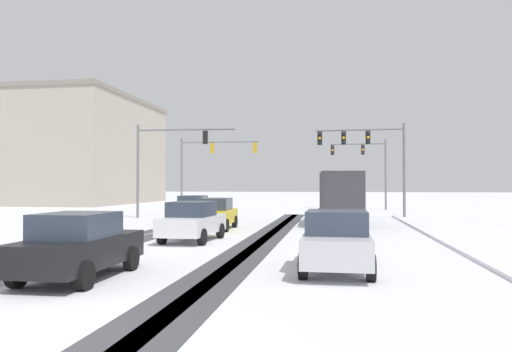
{
  "coord_description": "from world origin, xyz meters",
  "views": [
    {
      "loc": [
        4.36,
        -6.88,
        2.3
      ],
      "look_at": [
        0.0,
        20.72,
        2.8
      ],
      "focal_mm": 34.49,
      "sensor_mm": 36.0,
      "label": 1
    }
  ],
  "objects_px": {
    "car_black_fifth": "(79,245)",
    "traffic_signal_near_right": "(368,149)",
    "traffic_signal_near_left": "(165,153)",
    "car_grey_lead": "(193,208)",
    "traffic_signal_far_right": "(366,160)",
    "car_silver_fourth": "(337,241)",
    "car_white_third": "(193,221)",
    "car_yellow_cab_second": "(215,214)",
    "office_building_far_left_block": "(52,151)",
    "traffic_signal_far_left": "(209,158)",
    "box_truck_delivery": "(339,196)"
  },
  "relations": [
    {
      "from": "traffic_signal_far_right",
      "to": "box_truck_delivery",
      "type": "bearing_deg",
      "value": -98.53
    },
    {
      "from": "traffic_signal_far_left",
      "to": "car_silver_fourth",
      "type": "bearing_deg",
      "value": -69.31
    },
    {
      "from": "traffic_signal_near_right",
      "to": "traffic_signal_near_left",
      "type": "height_order",
      "value": "same"
    },
    {
      "from": "car_grey_lead",
      "to": "office_building_far_left_block",
      "type": "distance_m",
      "value": 38.18
    },
    {
      "from": "car_yellow_cab_second",
      "to": "box_truck_delivery",
      "type": "relative_size",
      "value": 0.55
    },
    {
      "from": "box_truck_delivery",
      "to": "car_silver_fourth",
      "type": "bearing_deg",
      "value": -90.92
    },
    {
      "from": "car_yellow_cab_second",
      "to": "car_white_third",
      "type": "xyz_separation_m",
      "value": [
        0.34,
        -5.21,
        0.0
      ]
    },
    {
      "from": "traffic_signal_near_left",
      "to": "car_white_third",
      "type": "relative_size",
      "value": 1.66
    },
    {
      "from": "traffic_signal_far_left",
      "to": "car_white_third",
      "type": "relative_size",
      "value": 1.7
    },
    {
      "from": "car_grey_lead",
      "to": "office_building_far_left_block",
      "type": "relative_size",
      "value": 0.18
    },
    {
      "from": "traffic_signal_far_left",
      "to": "traffic_signal_far_right",
      "type": "height_order",
      "value": "same"
    },
    {
      "from": "car_black_fifth",
      "to": "traffic_signal_near_right",
      "type": "bearing_deg",
      "value": 69.91
    },
    {
      "from": "car_yellow_cab_second",
      "to": "box_truck_delivery",
      "type": "xyz_separation_m",
      "value": [
        6.36,
        4.22,
        0.82
      ]
    },
    {
      "from": "car_grey_lead",
      "to": "car_white_third",
      "type": "height_order",
      "value": "same"
    },
    {
      "from": "car_white_third",
      "to": "office_building_far_left_block",
      "type": "distance_m",
      "value": 48.25
    },
    {
      "from": "traffic_signal_near_right",
      "to": "car_silver_fourth",
      "type": "relative_size",
      "value": 1.58
    },
    {
      "from": "traffic_signal_near_left",
      "to": "car_yellow_cab_second",
      "type": "relative_size",
      "value": 1.67
    },
    {
      "from": "traffic_signal_near_left",
      "to": "car_grey_lead",
      "type": "xyz_separation_m",
      "value": [
        2.74,
        -2.42,
        -3.66
      ]
    },
    {
      "from": "car_grey_lead",
      "to": "car_yellow_cab_second",
      "type": "xyz_separation_m",
      "value": [
        2.76,
        -5.54,
        0.0
      ]
    },
    {
      "from": "traffic_signal_far_right",
      "to": "traffic_signal_near_left",
      "type": "bearing_deg",
      "value": -136.04
    },
    {
      "from": "car_yellow_cab_second",
      "to": "car_black_fifth",
      "type": "height_order",
      "value": "same"
    },
    {
      "from": "car_yellow_cab_second",
      "to": "office_building_far_left_block",
      "type": "relative_size",
      "value": 0.18
    },
    {
      "from": "traffic_signal_far_left",
      "to": "car_silver_fourth",
      "type": "height_order",
      "value": "traffic_signal_far_left"
    },
    {
      "from": "car_white_third",
      "to": "box_truck_delivery",
      "type": "height_order",
      "value": "box_truck_delivery"
    },
    {
      "from": "car_black_fifth",
      "to": "traffic_signal_far_left",
      "type": "bearing_deg",
      "value": 98.73
    },
    {
      "from": "traffic_signal_near_left",
      "to": "box_truck_delivery",
      "type": "bearing_deg",
      "value": -17.48
    },
    {
      "from": "car_yellow_cab_second",
      "to": "office_building_far_left_block",
      "type": "bearing_deg",
      "value": 131.79
    },
    {
      "from": "traffic_signal_near_right",
      "to": "car_white_third",
      "type": "height_order",
      "value": "traffic_signal_near_right"
    },
    {
      "from": "car_white_third",
      "to": "traffic_signal_far_right",
      "type": "bearing_deg",
      "value": 72.28
    },
    {
      "from": "traffic_signal_near_right",
      "to": "office_building_far_left_block",
      "type": "bearing_deg",
      "value": 148.88
    },
    {
      "from": "traffic_signal_far_right",
      "to": "car_silver_fourth",
      "type": "distance_m",
      "value": 33.67
    },
    {
      "from": "car_grey_lead",
      "to": "box_truck_delivery",
      "type": "relative_size",
      "value": 0.56
    },
    {
      "from": "car_grey_lead",
      "to": "car_white_third",
      "type": "xyz_separation_m",
      "value": [
        3.1,
        -10.76,
        0.0
      ]
    },
    {
      "from": "traffic_signal_far_right",
      "to": "car_black_fifth",
      "type": "bearing_deg",
      "value": -104.56
    },
    {
      "from": "traffic_signal_near_left",
      "to": "car_grey_lead",
      "type": "bearing_deg",
      "value": -41.38
    },
    {
      "from": "car_white_third",
      "to": "office_building_far_left_block",
      "type": "height_order",
      "value": "office_building_far_left_block"
    },
    {
      "from": "traffic_signal_far_right",
      "to": "traffic_signal_far_left",
      "type": "bearing_deg",
      "value": -163.99
    },
    {
      "from": "traffic_signal_far_right",
      "to": "box_truck_delivery",
      "type": "relative_size",
      "value": 0.87
    },
    {
      "from": "traffic_signal_near_left",
      "to": "office_building_far_left_block",
      "type": "distance_m",
      "value": 34.17
    },
    {
      "from": "traffic_signal_near_left",
      "to": "car_grey_lead",
      "type": "relative_size",
      "value": 1.65
    },
    {
      "from": "car_grey_lead",
      "to": "car_yellow_cab_second",
      "type": "bearing_deg",
      "value": -63.55
    },
    {
      "from": "traffic_signal_near_left",
      "to": "car_yellow_cab_second",
      "type": "xyz_separation_m",
      "value": [
        5.5,
        -7.96,
        -3.66
      ]
    },
    {
      "from": "car_grey_lead",
      "to": "box_truck_delivery",
      "type": "height_order",
      "value": "box_truck_delivery"
    },
    {
      "from": "car_black_fifth",
      "to": "car_white_third",
      "type": "bearing_deg",
      "value": 86.52
    },
    {
      "from": "traffic_signal_far_right",
      "to": "box_truck_delivery",
      "type": "distance_m",
      "value": 18.18
    },
    {
      "from": "traffic_signal_near_right",
      "to": "traffic_signal_far_right",
      "type": "relative_size",
      "value": 1.0
    },
    {
      "from": "traffic_signal_near_right",
      "to": "traffic_signal_near_left",
      "type": "relative_size",
      "value": 0.94
    },
    {
      "from": "traffic_signal_near_left",
      "to": "office_building_far_left_block",
      "type": "bearing_deg",
      "value": 133.82
    },
    {
      "from": "traffic_signal_near_right",
      "to": "car_black_fifth",
      "type": "xyz_separation_m",
      "value": [
        -8.53,
        -23.32,
        -3.98
      ]
    },
    {
      "from": "traffic_signal_far_left",
      "to": "car_black_fifth",
      "type": "height_order",
      "value": "traffic_signal_far_left"
    }
  ]
}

